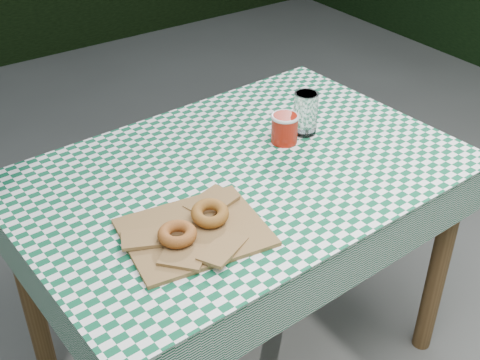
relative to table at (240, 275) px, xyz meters
name	(u,v)px	position (x,y,z in m)	size (l,w,h in m)	color
table	(240,275)	(0.00, 0.00, 0.00)	(1.18, 0.79, 0.75)	brown
tablecloth	(240,170)	(0.00, 0.00, 0.38)	(1.20, 0.81, 0.01)	#0C5131
paper_bag	(194,231)	(-0.25, -0.17, 0.39)	(0.32, 0.26, 0.02)	olive
bagel_front	(177,234)	(-0.30, -0.18, 0.41)	(0.09, 0.09, 0.03)	#A05221
bagel_back	(210,213)	(-0.19, -0.15, 0.41)	(0.09, 0.09, 0.03)	#88601C
coffee_mug	(285,129)	(0.19, 0.05, 0.42)	(0.15, 0.15, 0.09)	#A2180A
drinking_glass	(305,113)	(0.27, 0.06, 0.44)	(0.07, 0.07, 0.13)	white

